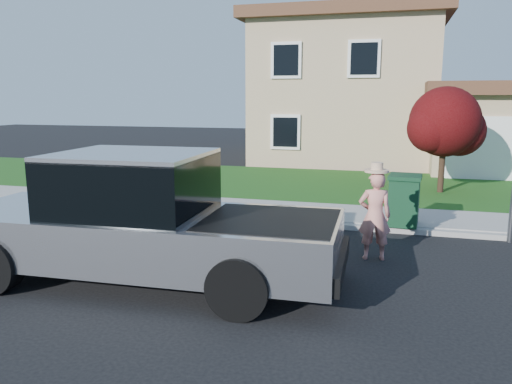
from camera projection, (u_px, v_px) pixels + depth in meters
ground at (261, 263)px, 9.39m from camera, size 80.00×80.00×0.00m
curb at (332, 226)px, 11.87m from camera, size 40.00×0.20×0.12m
sidewalk at (337, 215)px, 12.91m from camera, size 40.00×2.00×0.15m
lawn at (352, 186)px, 17.17m from camera, size 40.00×7.00×0.10m
house at (374, 95)px, 23.98m from camera, size 14.00×11.30×6.85m
pickup_truck at (142, 222)px, 8.30m from camera, size 6.72×2.60×2.19m
woman at (375, 214)px, 9.46m from camera, size 0.68×0.50×1.88m
ornamental_tree at (446, 125)px, 15.49m from camera, size 2.41×2.17×3.31m
trash_bin at (404, 200)px, 11.51m from camera, size 0.79×0.88×1.17m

